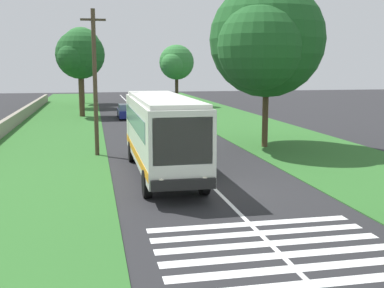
% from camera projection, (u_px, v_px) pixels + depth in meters
% --- Properties ---
extents(ground, '(160.00, 160.00, 0.00)m').
position_uv_depth(ground, '(218.00, 192.00, 19.83)').
color(ground, '#262628').
extents(grass_verge_left, '(120.00, 8.00, 0.04)m').
position_uv_depth(grass_verge_left, '(45.00, 142.00, 32.69)').
color(grass_verge_left, '#2D6628').
rests_on(grass_verge_left, ground).
extents(grass_verge_right, '(120.00, 8.00, 0.04)m').
position_uv_depth(grass_verge_right, '(273.00, 135.00, 35.96)').
color(grass_verge_right, '#2D6628').
rests_on(grass_verge_right, ground).
extents(centre_line, '(110.00, 0.16, 0.01)m').
position_uv_depth(centre_line, '(164.00, 139.00, 34.33)').
color(centre_line, silver).
rests_on(centre_line, ground).
extents(coach_bus, '(11.16, 2.62, 3.73)m').
position_uv_depth(coach_bus, '(161.00, 130.00, 22.63)').
color(coach_bus, silver).
rests_on(coach_bus, ground).
extents(zebra_crossing, '(5.85, 6.80, 0.01)m').
position_uv_depth(zebra_crossing, '(282.00, 255.00, 13.13)').
color(zebra_crossing, silver).
rests_on(zebra_crossing, ground).
extents(trailing_car_0, '(4.30, 1.78, 1.43)m').
position_uv_depth(trailing_car_0, '(172.00, 120.00, 40.32)').
color(trailing_car_0, silver).
rests_on(trailing_car_0, ground).
extents(trailing_car_1, '(4.30, 1.78, 1.43)m').
position_uv_depth(trailing_car_1, '(127.00, 112.00, 47.79)').
color(trailing_car_1, navy).
rests_on(trailing_car_1, ground).
extents(trailing_car_2, '(4.30, 1.78, 1.43)m').
position_uv_depth(trailing_car_2, '(154.00, 106.00, 54.31)').
color(trailing_car_2, '#145933').
rests_on(trailing_car_2, ground).
extents(trailing_car_3, '(4.30, 1.78, 1.43)m').
position_uv_depth(trailing_car_3, '(150.00, 103.00, 59.59)').
color(trailing_car_3, navy).
rests_on(trailing_car_3, ground).
extents(roadside_tree_left_0, '(5.62, 4.93, 8.74)m').
position_uv_depth(roadside_tree_left_0, '(79.00, 56.00, 48.57)').
color(roadside_tree_left_0, '#4C3826').
rests_on(roadside_tree_left_0, grass_verge_left).
extents(roadside_tree_left_1, '(6.22, 5.27, 10.43)m').
position_uv_depth(roadside_tree_left_1, '(80.00, 47.00, 65.81)').
color(roadside_tree_left_1, '#3D2D1E').
rests_on(roadside_tree_left_1, grass_verge_left).
extents(roadside_tree_left_2, '(5.96, 4.93, 8.52)m').
position_uv_depth(roadside_tree_left_2, '(78.00, 60.00, 59.06)').
color(roadside_tree_left_2, '#3D2D1E').
rests_on(roadside_tree_left_2, grass_verge_left).
extents(roadside_tree_right_1, '(5.50, 4.45, 7.84)m').
position_uv_depth(roadside_tree_right_1, '(175.00, 63.00, 61.56)').
color(roadside_tree_right_1, '#3D2D1E').
rests_on(roadside_tree_right_1, grass_verge_right).
extents(roadside_tree_right_2, '(8.90, 7.16, 10.29)m').
position_uv_depth(roadside_tree_right_2, '(263.00, 43.00, 29.76)').
color(roadside_tree_right_2, '#4C3826').
rests_on(roadside_tree_right_2, grass_verge_right).
extents(utility_pole, '(0.24, 1.40, 8.23)m').
position_uv_depth(utility_pole, '(95.00, 81.00, 27.17)').
color(utility_pole, '#473828').
rests_on(utility_pole, grass_verge_left).
extents(roadside_wall, '(70.00, 0.40, 1.06)m').
position_uv_depth(roadside_wall, '(5.00, 127.00, 36.76)').
color(roadside_wall, gray).
rests_on(roadside_wall, grass_verge_left).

